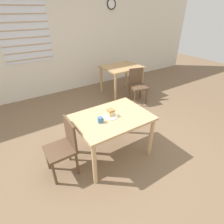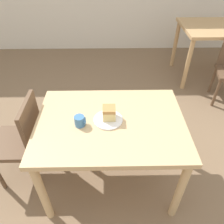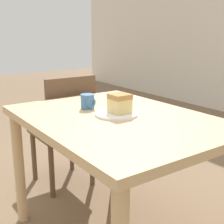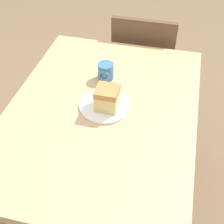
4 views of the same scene
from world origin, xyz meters
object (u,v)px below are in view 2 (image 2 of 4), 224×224
at_px(cake_slice, 109,113).
at_px(coffee_mug, 80,121).
at_px(chair_near_window, 22,139).
at_px(dining_table_near, 111,131).
at_px(dining_table_far, 215,35).
at_px(plate, 108,120).

relative_size(cake_slice, coffee_mug, 1.20).
bearing_deg(cake_slice, chair_near_window, 175.78).
bearing_deg(dining_table_near, chair_near_window, 174.03).
bearing_deg(cake_slice, dining_table_far, 50.29).
bearing_deg(dining_table_far, coffee_mug, -132.42).
bearing_deg(plate, dining_table_far, 50.36).
bearing_deg(coffee_mug, plate, 13.28).
xyz_separation_m(chair_near_window, coffee_mug, (0.52, -0.11, 0.30)).
height_order(dining_table_far, chair_near_window, chair_near_window).
relative_size(chair_near_window, plate, 3.87).
relative_size(plate, coffee_mug, 2.67).
relative_size(chair_near_window, cake_slice, 8.62).
distance_m(dining_table_near, cake_slice, 0.16).
xyz_separation_m(cake_slice, coffee_mug, (-0.21, -0.06, -0.02)).
bearing_deg(chair_near_window, dining_table_near, 84.03).
height_order(dining_table_near, chair_near_window, chair_near_window).
relative_size(dining_table_far, cake_slice, 9.98).
distance_m(plate, coffee_mug, 0.21).
bearing_deg(coffee_mug, dining_table_far, 47.58).
height_order(dining_table_near, coffee_mug, coffee_mug).
height_order(dining_table_far, coffee_mug, coffee_mug).
height_order(dining_table_far, cake_slice, cake_slice).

